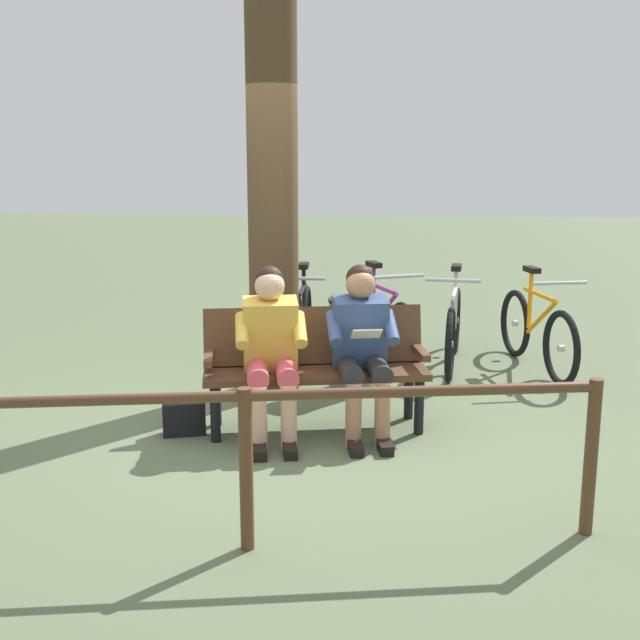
{
  "coord_description": "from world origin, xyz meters",
  "views": [
    {
      "loc": [
        -0.82,
        5.21,
        1.98
      ],
      "look_at": [
        -0.28,
        -0.5,
        0.75
      ],
      "focal_mm": 44.14,
      "sensor_mm": 36.0,
      "label": 1
    }
  ],
  "objects_px": {
    "bench": "(315,359)",
    "bicycle_purple": "(302,326)",
    "bicycle_green": "(380,324)",
    "bicycle_black": "(453,328)",
    "litter_bin": "(352,344)",
    "person_reading": "(362,342)",
    "person_companion": "(271,344)",
    "bicycle_silver": "(537,332)",
    "handbag": "(184,418)",
    "tree_trunk": "(273,186)"
  },
  "relations": [
    {
      "from": "bench",
      "to": "bicycle_purple",
      "type": "distance_m",
      "value": 1.79
    },
    {
      "from": "bicycle_green",
      "to": "bicycle_black",
      "type": "bearing_deg",
      "value": 53.83
    },
    {
      "from": "litter_bin",
      "to": "bicycle_purple",
      "type": "relative_size",
      "value": 0.47
    },
    {
      "from": "bicycle_black",
      "to": "bicycle_green",
      "type": "distance_m",
      "value": 0.7
    },
    {
      "from": "person_reading",
      "to": "person_companion",
      "type": "bearing_deg",
      "value": -0.05
    },
    {
      "from": "litter_bin",
      "to": "bicycle_black",
      "type": "xyz_separation_m",
      "value": [
        -0.91,
        -0.84,
        -0.03
      ]
    },
    {
      "from": "person_companion",
      "to": "person_reading",
      "type": "bearing_deg",
      "value": 179.95
    },
    {
      "from": "person_companion",
      "to": "bicycle_purple",
      "type": "distance_m",
      "value": 2.0
    },
    {
      "from": "person_reading",
      "to": "person_companion",
      "type": "relative_size",
      "value": 1.0
    },
    {
      "from": "person_companion",
      "to": "litter_bin",
      "type": "relative_size",
      "value": 1.53
    },
    {
      "from": "person_reading",
      "to": "bicycle_silver",
      "type": "xyz_separation_m",
      "value": [
        -1.53,
        -1.8,
        -0.31
      ]
    },
    {
      "from": "bicycle_black",
      "to": "person_reading",
      "type": "bearing_deg",
      "value": -15.62
    },
    {
      "from": "bench",
      "to": "handbag",
      "type": "xyz_separation_m",
      "value": [
        0.91,
        0.27,
        -0.39
      ]
    },
    {
      "from": "bicycle_black",
      "to": "tree_trunk",
      "type": "bearing_deg",
      "value": -54.97
    },
    {
      "from": "bicycle_purple",
      "to": "bicycle_silver",
      "type": "bearing_deg",
      "value": 86.91
    },
    {
      "from": "person_reading",
      "to": "handbag",
      "type": "relative_size",
      "value": 4.0
    },
    {
      "from": "bicycle_black",
      "to": "bicycle_green",
      "type": "bearing_deg",
      "value": -95.05
    },
    {
      "from": "handbag",
      "to": "bicycle_green",
      "type": "bearing_deg",
      "value": -121.67
    },
    {
      "from": "bicycle_silver",
      "to": "bicycle_purple",
      "type": "relative_size",
      "value": 0.98
    },
    {
      "from": "handbag",
      "to": "bicycle_black",
      "type": "height_order",
      "value": "bicycle_black"
    },
    {
      "from": "bench",
      "to": "bicycle_purple",
      "type": "xyz_separation_m",
      "value": [
        0.3,
        -1.76,
        -0.15
      ]
    },
    {
      "from": "person_companion",
      "to": "handbag",
      "type": "relative_size",
      "value": 4.0
    },
    {
      "from": "bicycle_green",
      "to": "bicycle_purple",
      "type": "relative_size",
      "value": 0.93
    },
    {
      "from": "person_companion",
      "to": "bicycle_purple",
      "type": "bearing_deg",
      "value": -101.11
    },
    {
      "from": "litter_bin",
      "to": "bicycle_purple",
      "type": "xyz_separation_m",
      "value": [
        0.52,
        -0.82,
        -0.03
      ]
    },
    {
      "from": "bench",
      "to": "person_reading",
      "type": "xyz_separation_m",
      "value": [
        -0.34,
        0.1,
        0.16
      ]
    },
    {
      "from": "person_reading",
      "to": "tree_trunk",
      "type": "distance_m",
      "value": 1.67
    },
    {
      "from": "bicycle_green",
      "to": "bicycle_silver",
      "type": "bearing_deg",
      "value": 57.32
    },
    {
      "from": "bicycle_green",
      "to": "tree_trunk",
      "type": "bearing_deg",
      "value": -66.03
    },
    {
      "from": "bench",
      "to": "bicycle_silver",
      "type": "distance_m",
      "value": 2.54
    },
    {
      "from": "handbag",
      "to": "bench",
      "type": "bearing_deg",
      "value": -163.63
    },
    {
      "from": "bench",
      "to": "bicycle_silver",
      "type": "relative_size",
      "value": 1.01
    },
    {
      "from": "litter_bin",
      "to": "bench",
      "type": "bearing_deg",
      "value": 76.93
    },
    {
      "from": "handbag",
      "to": "bicycle_silver",
      "type": "distance_m",
      "value": 3.43
    },
    {
      "from": "person_companion",
      "to": "bench",
      "type": "bearing_deg",
      "value": -153.21
    },
    {
      "from": "bench",
      "to": "bicycle_black",
      "type": "distance_m",
      "value": 2.11
    },
    {
      "from": "bicycle_silver",
      "to": "bicycle_black",
      "type": "height_order",
      "value": "same"
    },
    {
      "from": "bicycle_silver",
      "to": "bicycle_black",
      "type": "distance_m",
      "value": 0.76
    },
    {
      "from": "tree_trunk",
      "to": "bicycle_black",
      "type": "relative_size",
      "value": 2.04
    },
    {
      "from": "person_reading",
      "to": "bicycle_black",
      "type": "xyz_separation_m",
      "value": [
        -0.78,
        -1.88,
        -0.31
      ]
    },
    {
      "from": "person_companion",
      "to": "tree_trunk",
      "type": "xyz_separation_m",
      "value": [
        0.15,
        -1.17,
        1.04
      ]
    },
    {
      "from": "tree_trunk",
      "to": "bicycle_black",
      "type": "height_order",
      "value": "tree_trunk"
    },
    {
      "from": "bicycle_silver",
      "to": "bicycle_green",
      "type": "relative_size",
      "value": 1.06
    },
    {
      "from": "bench",
      "to": "bicycle_purple",
      "type": "height_order",
      "value": "bicycle_purple"
    },
    {
      "from": "person_companion",
      "to": "litter_bin",
      "type": "distance_m",
      "value": 1.29
    },
    {
      "from": "bench",
      "to": "litter_bin",
      "type": "distance_m",
      "value": 0.97
    },
    {
      "from": "bicycle_black",
      "to": "bicycle_green",
      "type": "height_order",
      "value": "same"
    },
    {
      "from": "handbag",
      "to": "bicycle_black",
      "type": "xyz_separation_m",
      "value": [
        -2.04,
        -2.05,
        0.24
      ]
    },
    {
      "from": "bench",
      "to": "bicycle_purple",
      "type": "bearing_deg",
      "value": -91.86
    },
    {
      "from": "litter_bin",
      "to": "bicycle_green",
      "type": "distance_m",
      "value": 1.01
    }
  ]
}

